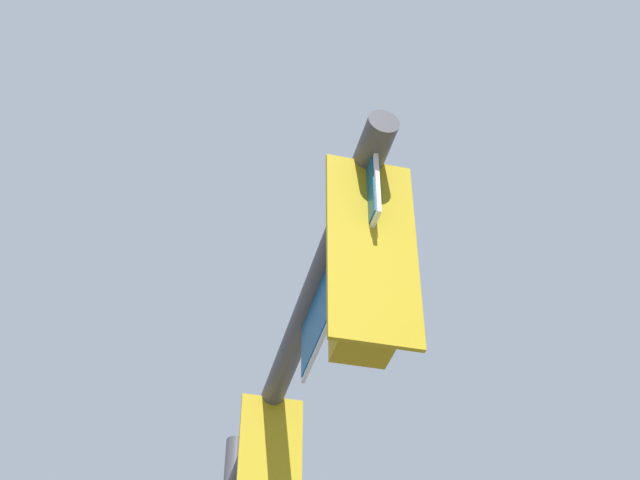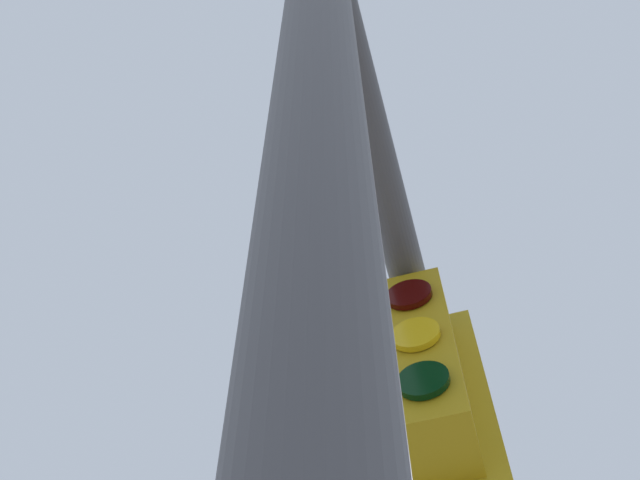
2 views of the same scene
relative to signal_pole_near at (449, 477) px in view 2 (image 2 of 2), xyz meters
The scene contains 1 object.
signal_pole_near is the anchor object (origin of this frame).
Camera 2 is at (-8.76, -6.39, 1.54)m, focal length 50.00 mm.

